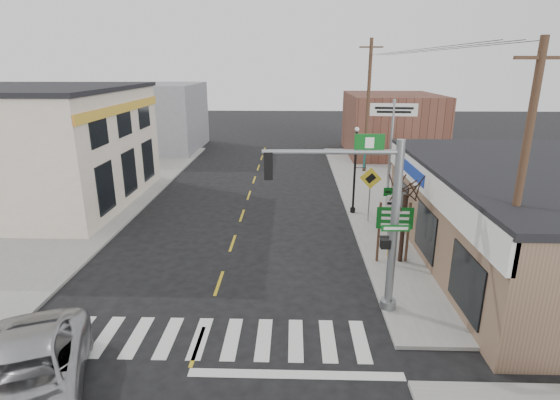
{
  "coord_description": "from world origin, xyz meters",
  "views": [
    {
      "loc": [
        2.86,
        -11.29,
        8.23
      ],
      "look_at": [
        2.34,
        6.07,
        2.8
      ],
      "focal_mm": 28.0,
      "sensor_mm": 36.0,
      "label": 1
    }
  ],
  "objects_px": {
    "traffic_signal_pole": "(373,209)",
    "utility_pole_far": "(368,106)",
    "suv": "(26,380)",
    "fire_hydrant": "(390,249)",
    "guide_sign": "(394,224)",
    "lamp_post": "(356,164)",
    "dance_center_sign": "(393,123)",
    "utility_pole_near": "(519,191)",
    "bare_tree": "(407,182)"
  },
  "relations": [
    {
      "from": "utility_pole_near",
      "to": "bare_tree",
      "type": "bearing_deg",
      "value": 105.92
    },
    {
      "from": "guide_sign",
      "to": "lamp_post",
      "type": "distance_m",
      "value": 6.61
    },
    {
      "from": "traffic_signal_pole",
      "to": "lamp_post",
      "type": "distance_m",
      "value": 10.27
    },
    {
      "from": "suv",
      "to": "fire_hydrant",
      "type": "bearing_deg",
      "value": 19.12
    },
    {
      "from": "fire_hydrant",
      "to": "utility_pole_far",
      "type": "relative_size",
      "value": 0.07
    },
    {
      "from": "guide_sign",
      "to": "fire_hydrant",
      "type": "height_order",
      "value": "guide_sign"
    },
    {
      "from": "bare_tree",
      "to": "utility_pole_far",
      "type": "xyz_separation_m",
      "value": [
        1.0,
        16.58,
        1.56
      ]
    },
    {
      "from": "suv",
      "to": "utility_pole_far",
      "type": "xyz_separation_m",
      "value": [
        12.16,
        25.14,
        4.41
      ]
    },
    {
      "from": "guide_sign",
      "to": "dance_center_sign",
      "type": "distance_m",
      "value": 10.65
    },
    {
      "from": "utility_pole_far",
      "to": "guide_sign",
      "type": "bearing_deg",
      "value": -89.51
    },
    {
      "from": "suv",
      "to": "utility_pole_far",
      "type": "distance_m",
      "value": 28.27
    },
    {
      "from": "guide_sign",
      "to": "utility_pole_far",
      "type": "relative_size",
      "value": 0.27
    },
    {
      "from": "guide_sign",
      "to": "utility_pole_far",
      "type": "xyz_separation_m",
      "value": [
        1.38,
        16.62,
        3.37
      ]
    },
    {
      "from": "lamp_post",
      "to": "bare_tree",
      "type": "height_order",
      "value": "lamp_post"
    },
    {
      "from": "suv",
      "to": "utility_pole_far",
      "type": "height_order",
      "value": "utility_pole_far"
    },
    {
      "from": "suv",
      "to": "dance_center_sign",
      "type": "xyz_separation_m",
      "value": [
        12.65,
        18.58,
        3.95
      ]
    },
    {
      "from": "dance_center_sign",
      "to": "utility_pole_far",
      "type": "relative_size",
      "value": 0.61
    },
    {
      "from": "suv",
      "to": "utility_pole_near",
      "type": "bearing_deg",
      "value": -4.69
    },
    {
      "from": "fire_hydrant",
      "to": "lamp_post",
      "type": "bearing_deg",
      "value": 97.38
    },
    {
      "from": "traffic_signal_pole",
      "to": "utility_pole_near",
      "type": "bearing_deg",
      "value": -15.18
    },
    {
      "from": "suv",
      "to": "dance_center_sign",
      "type": "relative_size",
      "value": 0.96
    },
    {
      "from": "bare_tree",
      "to": "dance_center_sign",
      "type": "bearing_deg",
      "value": 81.49
    },
    {
      "from": "bare_tree",
      "to": "suv",
      "type": "bearing_deg",
      "value": -142.5
    },
    {
      "from": "traffic_signal_pole",
      "to": "utility_pole_far",
      "type": "height_order",
      "value": "utility_pole_far"
    },
    {
      "from": "suv",
      "to": "lamp_post",
      "type": "bearing_deg",
      "value": 35.45
    },
    {
      "from": "guide_sign",
      "to": "utility_pole_far",
      "type": "height_order",
      "value": "utility_pole_far"
    },
    {
      "from": "fire_hydrant",
      "to": "dance_center_sign",
      "type": "relative_size",
      "value": 0.11
    },
    {
      "from": "lamp_post",
      "to": "suv",
      "type": "bearing_deg",
      "value": -99.33
    },
    {
      "from": "utility_pole_near",
      "to": "guide_sign",
      "type": "bearing_deg",
      "value": 109.91
    },
    {
      "from": "suv",
      "to": "utility_pole_near",
      "type": "relative_size",
      "value": 0.66
    },
    {
      "from": "fire_hydrant",
      "to": "utility_pole_far",
      "type": "distance_m",
      "value": 16.85
    },
    {
      "from": "traffic_signal_pole",
      "to": "bare_tree",
      "type": "bearing_deg",
      "value": 60.43
    },
    {
      "from": "guide_sign",
      "to": "utility_pole_far",
      "type": "distance_m",
      "value": 17.02
    },
    {
      "from": "suv",
      "to": "dance_center_sign",
      "type": "bearing_deg",
      "value": 34.95
    },
    {
      "from": "utility_pole_far",
      "to": "utility_pole_near",
      "type": "bearing_deg",
      "value": -82.08
    },
    {
      "from": "bare_tree",
      "to": "utility_pole_near",
      "type": "distance_m",
      "value": 5.26
    },
    {
      "from": "bare_tree",
      "to": "traffic_signal_pole",
      "type": "bearing_deg",
      "value": -118.09
    },
    {
      "from": "lamp_post",
      "to": "utility_pole_far",
      "type": "xyz_separation_m",
      "value": [
        2.14,
        10.16,
        2.26
      ]
    },
    {
      "from": "lamp_post",
      "to": "bare_tree",
      "type": "xyz_separation_m",
      "value": [
        1.14,
        -6.42,
        0.7
      ]
    },
    {
      "from": "suv",
      "to": "bare_tree",
      "type": "distance_m",
      "value": 14.34
    },
    {
      "from": "dance_center_sign",
      "to": "utility_pole_far",
      "type": "bearing_deg",
      "value": 99.27
    },
    {
      "from": "traffic_signal_pole",
      "to": "utility_pole_far",
      "type": "relative_size",
      "value": 0.61
    },
    {
      "from": "lamp_post",
      "to": "dance_center_sign",
      "type": "bearing_deg",
      "value": 78.16
    },
    {
      "from": "fire_hydrant",
      "to": "traffic_signal_pole",
      "type": "bearing_deg",
      "value": -111.25
    },
    {
      "from": "dance_center_sign",
      "to": "utility_pole_near",
      "type": "relative_size",
      "value": 0.69
    },
    {
      "from": "traffic_signal_pole",
      "to": "lamp_post",
      "type": "relative_size",
      "value": 1.25
    },
    {
      "from": "suv",
      "to": "utility_pole_far",
      "type": "bearing_deg",
      "value": 43.39
    },
    {
      "from": "traffic_signal_pole",
      "to": "utility_pole_far",
      "type": "bearing_deg",
      "value": 80.09
    },
    {
      "from": "guide_sign",
      "to": "bare_tree",
      "type": "distance_m",
      "value": 1.84
    },
    {
      "from": "fire_hydrant",
      "to": "bare_tree",
      "type": "relative_size",
      "value": 0.15
    }
  ]
}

